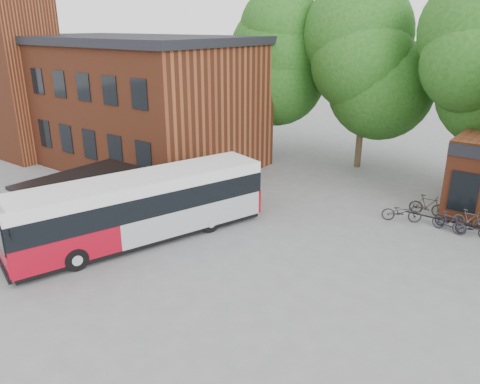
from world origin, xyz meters
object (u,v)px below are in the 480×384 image
Objects in this scene: bicycle_0 at (402,212)px; bicycle_5 at (469,219)px; bicycle_4 at (473,228)px; city_bus at (142,209)px; bicycle_2 at (451,221)px; bicycle_1 at (428,205)px; bicycle_3 at (449,222)px; bus_shelter at (82,206)px.

bicycle_0 reaches higher than bicycle_5.
bicycle_4 is at bearing -156.02° from bicycle_5.
bicycle_2 is at bearing 58.51° from city_bus.
city_bus is at bearing 112.93° from bicycle_0.
bicycle_3 is at bearing -142.68° from bicycle_1.
bicycle_2 is (1.42, -1.16, -0.08)m from bicycle_1.
bicycle_2 is 1.08× the size of bicycle_3.
city_bus is at bearing 142.71° from bicycle_3.
bicycle_1 is (0.78, 1.56, 0.04)m from bicycle_0.
bus_shelter is 4.59× the size of bicycle_4.
bicycle_5 is at bearing -91.58° from bicycle_0.
bicycle_0 is (8.61, 9.11, -0.99)m from city_bus.
bus_shelter is 17.04m from bicycle_3.
bicycle_5 is (0.67, 1.04, -0.04)m from bicycle_3.
bus_shelter is 3.97× the size of bicycle_2.
bicycle_5 is at bearing -107.83° from bicycle_1.
bicycle_0 is 3.22m from bicycle_4.
bicycle_2 is 1.00m from bicycle_5.
bus_shelter reaches higher than bicycle_4.
bicycle_3 is at bearing -110.57° from bicycle_0.
bus_shelter is 15.31m from bicycle_0.
city_bus is at bearing 128.20° from bicycle_4.
bicycle_0 is at bearing 114.10° from bicycle_5.
city_bus is 14.25m from bicycle_1.
bicycle_3 is (13.35, 10.55, -0.96)m from bus_shelter.
bicycle_3 is 1.04m from bicycle_4.
bicycle_1 reaches higher than bicycle_3.
bicycle_2 is (13.37, 10.83, -0.99)m from bus_shelter.
city_bus reaches higher than bicycle_1.
bicycle_3 is (10.80, 9.23, -1.00)m from city_bus.
bicycle_4 is at bearing -124.46° from bicycle_1.
bicycle_0 is 1.07× the size of bicycle_2.
bicycle_3 is (1.40, -1.44, -0.05)m from bicycle_1.
bicycle_0 is at bearing 105.29° from bicycle_3.
city_bus reaches higher than bus_shelter.
bicycle_5 is (-0.35, 0.86, 0.05)m from bicycle_4.
bicycle_4 is (11.82, 9.41, -1.09)m from city_bus.
bus_shelter is at bearing -135.54° from city_bus.
city_bus is 6.64× the size of bicycle_2.
bus_shelter is at bearing 140.50° from bicycle_3.
bicycle_5 is (0.65, 0.76, -0.01)m from bicycle_2.
bicycle_2 is at bearing 83.52° from bicycle_4.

